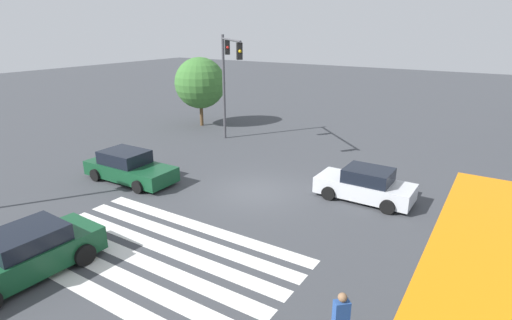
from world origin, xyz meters
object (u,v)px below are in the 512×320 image
traffic_signal_mast (228,68)px  pedestrian (341,320)px  car_1 (23,255)px  car_0 (129,167)px  tree_corner_a (200,83)px  car_3 (365,185)px

traffic_signal_mast → pedestrian: size_ratio=4.18×
car_1 → pedestrian: size_ratio=2.86×
car_0 → car_1: (3.67, -7.25, 0.02)m
car_1 → tree_corner_a: 20.25m
car_1 → tree_corner_a: size_ratio=0.90×
car_1 → car_3: bearing=150.5°
car_1 → pedestrian: pedestrian is taller
tree_corner_a → car_0: bearing=-67.6°
car_0 → car_3: bearing=19.4°
traffic_signal_mast → car_3: 11.61m
traffic_signal_mast → car_0: bearing=-48.8°
car_0 → pedestrian: pedestrian is taller
car_0 → car_1: 8.12m
car_3 → traffic_signal_mast: bearing=-19.6°
car_0 → tree_corner_a: 12.25m
traffic_signal_mast → car_0: (-0.52, -7.73, -4.22)m
car_3 → tree_corner_a: 16.99m
car_0 → pedestrian: (12.96, -4.99, 0.22)m
car_0 → car_3: size_ratio=1.15×
car_0 → traffic_signal_mast: bearing=85.1°
car_0 → tree_corner_a: tree_corner_a is taller
tree_corner_a → car_1: bearing=-65.8°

